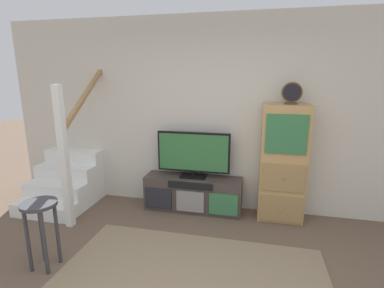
# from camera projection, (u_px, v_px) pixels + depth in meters

# --- Properties ---
(back_wall) EXTENTS (6.40, 0.12, 2.70)m
(back_wall) POSITION_uv_depth(u_px,v_px,m) (218.00, 115.00, 4.09)
(back_wall) COLOR beige
(back_wall) RESTS_ON ground_plane
(media_console) EXTENTS (1.38, 0.38, 0.49)m
(media_console) POSITION_uv_depth(u_px,v_px,m) (193.00, 194.00, 4.16)
(media_console) COLOR #423833
(media_console) RESTS_ON ground_plane
(television) EXTENTS (1.02, 0.22, 0.65)m
(television) POSITION_uv_depth(u_px,v_px,m) (193.00, 154.00, 4.04)
(television) COLOR black
(television) RESTS_ON media_console
(side_cabinet) EXTENTS (0.58, 0.38, 1.55)m
(side_cabinet) POSITION_uv_depth(u_px,v_px,m) (283.00, 164.00, 3.79)
(side_cabinet) COLOR tan
(side_cabinet) RESTS_ON ground_plane
(desk_clock) EXTENTS (0.25, 0.08, 0.27)m
(desk_clock) POSITION_uv_depth(u_px,v_px,m) (292.00, 93.00, 3.55)
(desk_clock) COLOR #4C3823
(desk_clock) RESTS_ON side_cabinet
(staircase) EXTENTS (1.00, 1.36, 2.20)m
(staircase) POSITION_uv_depth(u_px,v_px,m) (73.00, 175.00, 4.56)
(staircase) COLOR white
(staircase) RESTS_ON ground_plane
(bar_stool_near) EXTENTS (0.34, 0.34, 0.70)m
(bar_stool_near) POSITION_uv_depth(u_px,v_px,m) (41.00, 219.00, 2.84)
(bar_stool_near) COLOR #333338
(bar_stool_near) RESTS_ON ground_plane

